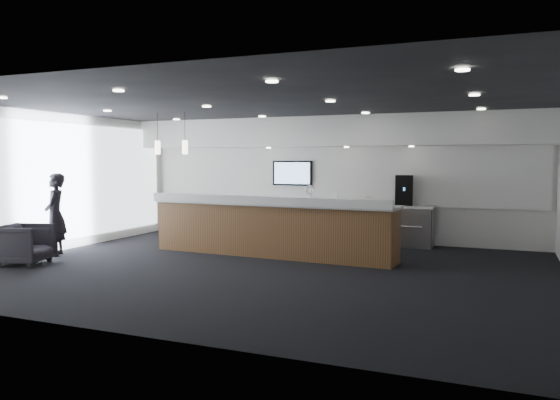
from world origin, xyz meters
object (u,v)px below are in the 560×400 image
at_px(coffee_machine, 404,190).
at_px(service_counter, 271,228).
at_px(lounge_guest, 55,215).
at_px(armchair, 24,244).

bearing_deg(coffee_machine, service_counter, -144.05).
xyz_separation_m(service_counter, lounge_guest, (-4.12, -1.68, 0.28)).
bearing_deg(armchair, lounge_guest, -3.32).
bearing_deg(service_counter, armchair, -142.55).
relative_size(service_counter, lounge_guest, 3.13).
distance_m(service_counter, coffee_machine, 3.35).
height_order(coffee_machine, armchair, coffee_machine).
height_order(service_counter, coffee_machine, coffee_machine).
distance_m(service_counter, armchair, 4.75).
relative_size(coffee_machine, lounge_guest, 0.40).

